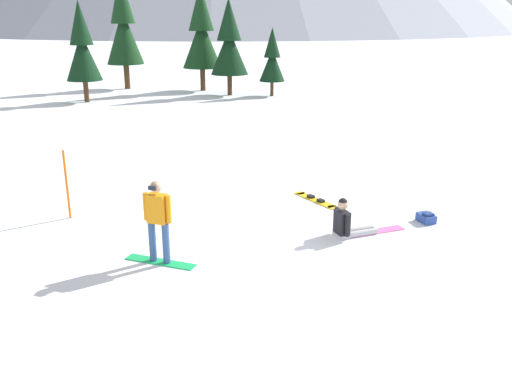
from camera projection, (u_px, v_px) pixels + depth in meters
The scene contains 11 objects.
ground_plane at pixel (287, 282), 10.61m from camera, with size 800.00×800.00×0.00m, color white.
snowboarder_foreground at pixel (158, 220), 11.12m from camera, with size 1.56×0.79×1.79m.
snowboarder_midground at pixel (349, 223), 12.66m from camera, with size 1.80×1.02×0.96m.
loose_snowboard_near_right at pixel (316, 200), 15.17m from camera, with size 1.21×1.60×0.09m.
backpack_blue at pixel (426, 218), 13.57m from camera, with size 0.46×0.55×0.27m.
trail_marker_pole at pixel (67, 185), 13.61m from camera, with size 0.06×0.06×1.77m, color orange.
pine_tree_slender at pixel (229, 43), 33.49m from camera, with size 2.32×2.32×5.85m.
pine_tree_tall at pixel (272, 59), 33.44m from camera, with size 1.58×1.58×4.13m.
pine_tree_broad at pixel (82, 47), 30.83m from camera, with size 2.02×2.02×5.66m.
pine_tree_leaning at pixel (123, 26), 36.06m from camera, with size 2.46×2.46×7.50m.
pine_tree_short at pixel (201, 33), 35.36m from camera, with size 2.55×2.55×6.74m.
Camera 1 is at (-0.51, -9.53, 4.98)m, focal length 38.32 mm.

